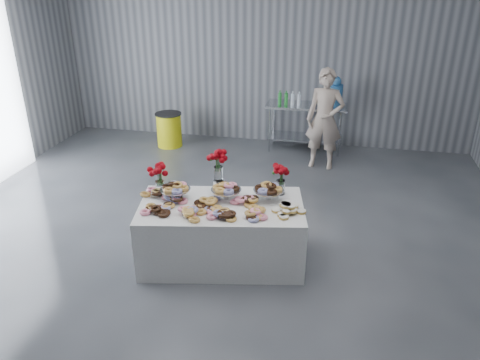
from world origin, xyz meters
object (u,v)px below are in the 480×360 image
object	(u,v)px
water_jug	(335,93)
trash_barrel	(169,130)
prep_table	(306,119)
person	(325,119)
display_table	(222,233)

from	to	relation	value
water_jug	trash_barrel	distance (m)	3.26
prep_table	person	distance (m)	0.89
trash_barrel	water_jug	bearing A→B (deg)	6.09
water_jug	trash_barrel	bearing A→B (deg)	-173.91
prep_table	water_jug	bearing A→B (deg)	-0.00
person	trash_barrel	size ratio (longest dim) A/B	2.61
person	trash_barrel	xyz separation A→B (m)	(-3.01, 0.43, -0.54)
display_table	prep_table	distance (m)	4.03
water_jug	trash_barrel	xyz separation A→B (m)	(-3.13, -0.33, -0.82)
prep_table	water_jug	size ratio (longest dim) A/B	2.71
prep_table	trash_barrel	xyz separation A→B (m)	(-2.63, -0.33, -0.28)
person	trash_barrel	distance (m)	3.08
display_table	person	world-z (taller)	person
display_table	trash_barrel	xyz separation A→B (m)	(-1.97, 3.63, -0.04)
prep_table	person	bearing A→B (deg)	-64.16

